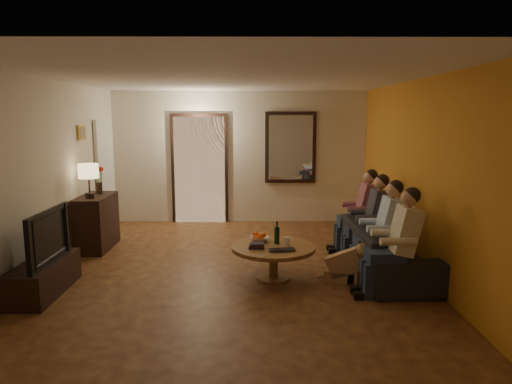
{
  "coord_description": "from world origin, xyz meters",
  "views": [
    {
      "loc": [
        0.26,
        -6.03,
        2.09
      ],
      "look_at": [
        0.3,
        0.3,
        1.05
      ],
      "focal_mm": 32.0,
      "sensor_mm": 36.0,
      "label": 1
    }
  ],
  "objects_px": {
    "table_lamp": "(89,181)",
    "person_a": "(399,247)",
    "dresser": "(96,222)",
    "person_b": "(384,234)",
    "tv": "(40,236)",
    "sofa": "(384,248)",
    "person_d": "(362,214)",
    "wine_bottle": "(277,232)",
    "bowl": "(259,239)",
    "person_c": "(372,223)",
    "tv_stand": "(44,278)",
    "laptop": "(283,251)",
    "dog": "(345,261)",
    "coffee_table": "(273,262)"
  },
  "relations": [
    {
      "from": "table_lamp",
      "to": "person_a",
      "type": "relative_size",
      "value": 0.45
    },
    {
      "from": "dresser",
      "to": "person_b",
      "type": "bearing_deg",
      "value": -18.63
    },
    {
      "from": "tv",
      "to": "sofa",
      "type": "bearing_deg",
      "value": -79.68
    },
    {
      "from": "dresser",
      "to": "person_b",
      "type": "distance_m",
      "value": 4.44
    },
    {
      "from": "person_b",
      "to": "person_d",
      "type": "bearing_deg",
      "value": 90.0
    },
    {
      "from": "person_d",
      "to": "wine_bottle",
      "type": "bearing_deg",
      "value": -141.1
    },
    {
      "from": "bowl",
      "to": "person_d",
      "type": "bearing_deg",
      "value": 31.7
    },
    {
      "from": "bowl",
      "to": "person_c",
      "type": "bearing_deg",
      "value": 13.84
    },
    {
      "from": "person_a",
      "to": "person_b",
      "type": "distance_m",
      "value": 0.6
    },
    {
      "from": "person_b",
      "to": "wine_bottle",
      "type": "relative_size",
      "value": 3.87
    },
    {
      "from": "wine_bottle",
      "to": "tv",
      "type": "bearing_deg",
      "value": -168.64
    },
    {
      "from": "person_a",
      "to": "person_d",
      "type": "bearing_deg",
      "value": 90.0
    },
    {
      "from": "tv_stand",
      "to": "person_c",
      "type": "distance_m",
      "value": 4.36
    },
    {
      "from": "person_b",
      "to": "laptop",
      "type": "relative_size",
      "value": 3.65
    },
    {
      "from": "bowl",
      "to": "laptop",
      "type": "bearing_deg",
      "value": -60.75
    },
    {
      "from": "person_c",
      "to": "laptop",
      "type": "height_order",
      "value": "person_c"
    },
    {
      "from": "tv",
      "to": "person_a",
      "type": "xyz_separation_m",
      "value": [
        4.21,
        -0.12,
        -0.11
      ]
    },
    {
      "from": "person_d",
      "to": "dog",
      "type": "bearing_deg",
      "value": -111.46
    },
    {
      "from": "person_d",
      "to": "coffee_table",
      "type": "relative_size",
      "value": 1.11
    },
    {
      "from": "tv_stand",
      "to": "sofa",
      "type": "distance_m",
      "value": 4.38
    },
    {
      "from": "person_b",
      "to": "coffee_table",
      "type": "height_order",
      "value": "person_b"
    },
    {
      "from": "table_lamp",
      "to": "person_d",
      "type": "xyz_separation_m",
      "value": [
        4.21,
        0.0,
        -0.53
      ]
    },
    {
      "from": "dresser",
      "to": "tv_stand",
      "type": "height_order",
      "value": "dresser"
    },
    {
      "from": "dog",
      "to": "tv",
      "type": "bearing_deg",
      "value": -153.77
    },
    {
      "from": "dog",
      "to": "person_c",
      "type": "bearing_deg",
      "value": 75.58
    },
    {
      "from": "tv_stand",
      "to": "person_a",
      "type": "height_order",
      "value": "person_a"
    },
    {
      "from": "person_b",
      "to": "person_d",
      "type": "relative_size",
      "value": 1.0
    },
    {
      "from": "sofa",
      "to": "person_a",
      "type": "xyz_separation_m",
      "value": [
        -0.1,
        -0.9,
        0.28
      ]
    },
    {
      "from": "sofa",
      "to": "bowl",
      "type": "bearing_deg",
      "value": 92.02
    },
    {
      "from": "sofa",
      "to": "person_c",
      "type": "height_order",
      "value": "person_c"
    },
    {
      "from": "bowl",
      "to": "person_b",
      "type": "bearing_deg",
      "value": -7.13
    },
    {
      "from": "table_lamp",
      "to": "bowl",
      "type": "relative_size",
      "value": 2.08
    },
    {
      "from": "tv",
      "to": "laptop",
      "type": "bearing_deg",
      "value": -86.28
    },
    {
      "from": "table_lamp",
      "to": "laptop",
      "type": "bearing_deg",
      "value": -27.52
    },
    {
      "from": "table_lamp",
      "to": "person_c",
      "type": "height_order",
      "value": "table_lamp"
    },
    {
      "from": "dog",
      "to": "bowl",
      "type": "relative_size",
      "value": 2.16
    },
    {
      "from": "laptop",
      "to": "person_c",
      "type": "bearing_deg",
      "value": 25.78
    },
    {
      "from": "sofa",
      "to": "dog",
      "type": "height_order",
      "value": "sofa"
    },
    {
      "from": "sofa",
      "to": "person_b",
      "type": "xyz_separation_m",
      "value": [
        -0.1,
        -0.3,
        0.28
      ]
    },
    {
      "from": "tv",
      "to": "person_b",
      "type": "height_order",
      "value": "person_b"
    },
    {
      "from": "person_c",
      "to": "laptop",
      "type": "distance_m",
      "value": 1.62
    },
    {
      "from": "person_d",
      "to": "laptop",
      "type": "xyz_separation_m",
      "value": [
        -1.34,
        -1.5,
        -0.14
      ]
    },
    {
      "from": "sofa",
      "to": "person_a",
      "type": "distance_m",
      "value": 0.95
    },
    {
      "from": "tv",
      "to": "person_d",
      "type": "height_order",
      "value": "person_d"
    },
    {
      "from": "sofa",
      "to": "person_b",
      "type": "distance_m",
      "value": 0.42
    },
    {
      "from": "sofa",
      "to": "dog",
      "type": "distance_m",
      "value": 0.77
    },
    {
      "from": "tv_stand",
      "to": "person_c",
      "type": "xyz_separation_m",
      "value": [
        4.21,
        1.08,
        0.4
      ]
    },
    {
      "from": "person_a",
      "to": "dog",
      "type": "height_order",
      "value": "person_a"
    },
    {
      "from": "table_lamp",
      "to": "laptop",
      "type": "xyz_separation_m",
      "value": [
        2.87,
        -1.5,
        -0.67
      ]
    },
    {
      "from": "sofa",
      "to": "person_d",
      "type": "distance_m",
      "value": 0.95
    }
  ]
}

